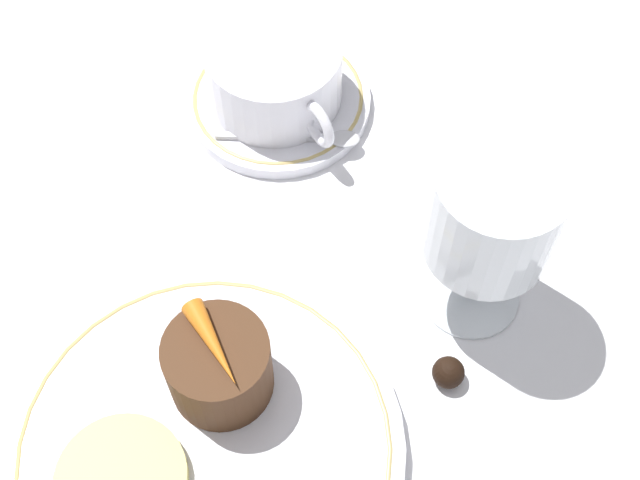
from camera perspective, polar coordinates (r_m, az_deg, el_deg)
ground_plane at (r=0.56m, az=-4.43°, el=-9.25°), size 3.00×3.00×0.00m
dinner_plate at (r=0.54m, az=-7.32°, el=-13.17°), size 0.23×0.23×0.01m
saucer at (r=0.67m, az=-2.68°, el=8.96°), size 0.14×0.14×0.01m
coffee_cup at (r=0.64m, az=-2.91°, el=10.65°), size 0.12×0.10×0.05m
spoon at (r=0.64m, az=-0.96°, el=6.56°), size 0.07×0.09×0.00m
wine_glass at (r=0.51m, az=10.96°, el=1.19°), size 0.08×0.08×0.13m
dessert_cake at (r=0.52m, az=-6.49°, el=-8.05°), size 0.06×0.06×0.05m
carrot_garnish at (r=0.49m, az=-6.84°, el=-6.63°), size 0.06×0.02×0.01m
pineapple_slice at (r=0.53m, az=-12.59°, el=-14.74°), size 0.07×0.07×0.01m
chocolate_truffle at (r=0.55m, az=8.21°, el=-8.39°), size 0.02×0.02×0.02m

